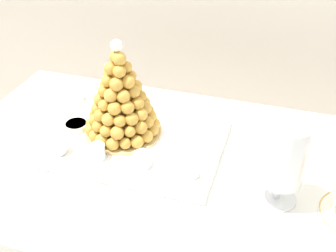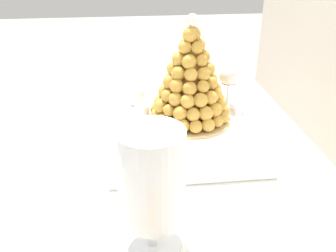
{
  "view_description": "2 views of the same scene",
  "coord_description": "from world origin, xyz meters",
  "px_view_note": "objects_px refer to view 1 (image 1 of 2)",
  "views": [
    {
      "loc": [
        0.33,
        -1.0,
        1.6
      ],
      "look_at": [
        0.01,
        0.03,
        0.86
      ],
      "focal_mm": 44.05,
      "sensor_mm": 36.0,
      "label": 1
    },
    {
      "loc": [
        0.94,
        -0.11,
        1.3
      ],
      "look_at": [
        0.01,
        0.0,
        0.82
      ],
      "focal_mm": 40.1,
      "sensor_mm": 36.0,
      "label": 2
    }
  ],
  "objects_px": {
    "croquembouche": "(121,99)",
    "creme_brulee_ramekin": "(76,125)",
    "wine_glass": "(113,81)",
    "serving_tray": "(134,143)",
    "macaron_goblet": "(285,155)",
    "dessert_cup_mid_right": "(191,168)",
    "dessert_cup_mid_left": "(98,152)",
    "dessert_cup_centre": "(143,160)",
    "dessert_cup_left": "(57,146)"
  },
  "relations": [
    {
      "from": "croquembouche",
      "to": "creme_brulee_ramekin",
      "type": "height_order",
      "value": "croquembouche"
    },
    {
      "from": "serving_tray",
      "to": "macaron_goblet",
      "type": "bearing_deg",
      "value": -13.79
    },
    {
      "from": "creme_brulee_ramekin",
      "to": "wine_glass",
      "type": "xyz_separation_m",
      "value": [
        0.07,
        0.18,
        0.1
      ]
    },
    {
      "from": "croquembouche",
      "to": "creme_brulee_ramekin",
      "type": "relative_size",
      "value": 4.17
    },
    {
      "from": "dessert_cup_mid_left",
      "to": "macaron_goblet",
      "type": "height_order",
      "value": "macaron_goblet"
    },
    {
      "from": "dessert_cup_centre",
      "to": "serving_tray",
      "type": "bearing_deg",
      "value": 124.84
    },
    {
      "from": "serving_tray",
      "to": "wine_glass",
      "type": "distance_m",
      "value": 0.28
    },
    {
      "from": "dessert_cup_mid_right",
      "to": "macaron_goblet",
      "type": "distance_m",
      "value": 0.29
    },
    {
      "from": "serving_tray",
      "to": "creme_brulee_ramekin",
      "type": "xyz_separation_m",
      "value": [
        -0.23,
        0.02,
        0.02
      ]
    },
    {
      "from": "dessert_cup_left",
      "to": "macaron_goblet",
      "type": "xyz_separation_m",
      "value": [
        0.72,
        0.0,
        0.13
      ]
    },
    {
      "from": "serving_tray",
      "to": "creme_brulee_ramekin",
      "type": "bearing_deg",
      "value": 175.43
    },
    {
      "from": "macaron_goblet",
      "to": "wine_glass",
      "type": "height_order",
      "value": "macaron_goblet"
    },
    {
      "from": "serving_tray",
      "to": "wine_glass",
      "type": "height_order",
      "value": "wine_glass"
    },
    {
      "from": "dessert_cup_mid_right",
      "to": "dessert_cup_mid_left",
      "type": "bearing_deg",
      "value": -177.93
    },
    {
      "from": "serving_tray",
      "to": "dessert_cup_mid_left",
      "type": "xyz_separation_m",
      "value": [
        -0.08,
        -0.11,
        0.03
      ]
    },
    {
      "from": "dessert_cup_mid_left",
      "to": "macaron_goblet",
      "type": "relative_size",
      "value": 0.2
    },
    {
      "from": "dessert_cup_mid_left",
      "to": "wine_glass",
      "type": "bearing_deg",
      "value": 103.58
    },
    {
      "from": "dessert_cup_centre",
      "to": "macaron_goblet",
      "type": "distance_m",
      "value": 0.44
    },
    {
      "from": "dessert_cup_left",
      "to": "macaron_goblet",
      "type": "relative_size",
      "value": 0.23
    },
    {
      "from": "serving_tray",
      "to": "dessert_cup_left",
      "type": "bearing_deg",
      "value": -151.24
    },
    {
      "from": "serving_tray",
      "to": "creme_brulee_ramekin",
      "type": "height_order",
      "value": "creme_brulee_ramekin"
    },
    {
      "from": "creme_brulee_ramekin",
      "to": "macaron_goblet",
      "type": "bearing_deg",
      "value": -10.93
    },
    {
      "from": "dessert_cup_left",
      "to": "dessert_cup_centre",
      "type": "distance_m",
      "value": 0.3
    },
    {
      "from": "serving_tray",
      "to": "macaron_goblet",
      "type": "relative_size",
      "value": 2.28
    },
    {
      "from": "serving_tray",
      "to": "macaron_goblet",
      "type": "xyz_separation_m",
      "value": [
        0.49,
        -0.12,
        0.16
      ]
    },
    {
      "from": "croquembouche",
      "to": "creme_brulee_ramekin",
      "type": "distance_m",
      "value": 0.21
    },
    {
      "from": "serving_tray",
      "to": "macaron_goblet",
      "type": "height_order",
      "value": "macaron_goblet"
    },
    {
      "from": "wine_glass",
      "to": "dessert_cup_mid_left",
      "type": "bearing_deg",
      "value": -76.42
    },
    {
      "from": "dessert_cup_mid_left",
      "to": "dessert_cup_centre",
      "type": "xyz_separation_m",
      "value": [
        0.15,
        0.01,
        -0.0
      ]
    },
    {
      "from": "croquembouche",
      "to": "wine_glass",
      "type": "height_order",
      "value": "croquembouche"
    },
    {
      "from": "macaron_goblet",
      "to": "croquembouche",
      "type": "bearing_deg",
      "value": 163.01
    },
    {
      "from": "croquembouche",
      "to": "serving_tray",
      "type": "bearing_deg",
      "value": -39.39
    },
    {
      "from": "creme_brulee_ramekin",
      "to": "macaron_goblet",
      "type": "xyz_separation_m",
      "value": [
        0.72,
        -0.14,
        0.14
      ]
    },
    {
      "from": "dessert_cup_centre",
      "to": "wine_glass",
      "type": "distance_m",
      "value": 0.39
    },
    {
      "from": "serving_tray",
      "to": "dessert_cup_centre",
      "type": "height_order",
      "value": "dessert_cup_centre"
    },
    {
      "from": "macaron_goblet",
      "to": "dessert_cup_mid_right",
      "type": "bearing_deg",
      "value": 175.56
    },
    {
      "from": "dessert_cup_mid_right",
      "to": "wine_glass",
      "type": "relative_size",
      "value": 0.35
    },
    {
      "from": "serving_tray",
      "to": "dessert_cup_mid_left",
      "type": "distance_m",
      "value": 0.14
    },
    {
      "from": "dessert_cup_mid_right",
      "to": "creme_brulee_ramekin",
      "type": "xyz_separation_m",
      "value": [
        -0.46,
        0.12,
        -0.01
      ]
    },
    {
      "from": "creme_brulee_ramekin",
      "to": "dessert_cup_mid_right",
      "type": "bearing_deg",
      "value": -14.55
    },
    {
      "from": "serving_tray",
      "to": "wine_glass",
      "type": "bearing_deg",
      "value": 127.69
    },
    {
      "from": "croquembouche",
      "to": "dessert_cup_mid_right",
      "type": "bearing_deg",
      "value": -27.22
    },
    {
      "from": "croquembouche",
      "to": "dessert_cup_centre",
      "type": "relative_size",
      "value": 6.3
    },
    {
      "from": "croquembouche",
      "to": "dessert_cup_mid_right",
      "type": "distance_m",
      "value": 0.34
    },
    {
      "from": "croquembouche",
      "to": "dessert_cup_mid_right",
      "type": "height_order",
      "value": "croquembouche"
    },
    {
      "from": "dessert_cup_mid_left",
      "to": "dessert_cup_mid_right",
      "type": "bearing_deg",
      "value": 2.07
    },
    {
      "from": "croquembouche",
      "to": "dessert_cup_centre",
      "type": "xyz_separation_m",
      "value": [
        0.13,
        -0.15,
        -0.12
      ]
    },
    {
      "from": "serving_tray",
      "to": "dessert_cup_centre",
      "type": "bearing_deg",
      "value": -55.16
    },
    {
      "from": "croquembouche",
      "to": "creme_brulee_ramekin",
      "type": "xyz_separation_m",
      "value": [
        -0.17,
        -0.03,
        -0.12
      ]
    },
    {
      "from": "serving_tray",
      "to": "dessert_cup_left",
      "type": "height_order",
      "value": "dessert_cup_left"
    }
  ]
}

